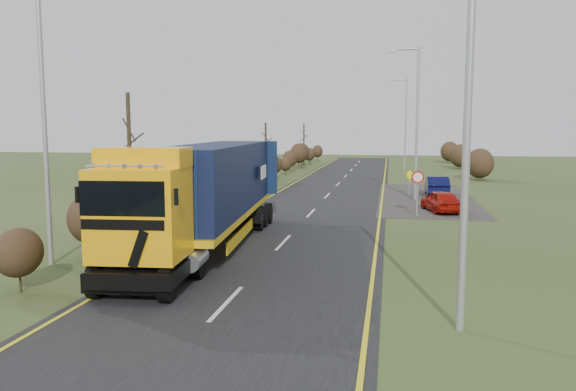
# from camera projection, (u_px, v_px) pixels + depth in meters

# --- Properties ---
(ground) EXTENTS (160.00, 160.00, 0.00)m
(ground) POSITION_uv_depth(u_px,v_px,m) (261.00, 267.00, 18.64)
(ground) COLOR #38471E
(ground) RESTS_ON ground
(road) EXTENTS (8.00, 120.00, 0.02)m
(road) POSITION_uv_depth(u_px,v_px,m) (305.00, 219.00, 28.41)
(road) COLOR black
(road) RESTS_ON ground
(layby) EXTENTS (6.00, 18.00, 0.02)m
(layby) POSITION_uv_depth(u_px,v_px,m) (425.00, 198.00, 37.02)
(layby) COLOR #312F2C
(layby) RESTS_ON ground
(lane_markings) EXTENTS (7.52, 116.00, 0.01)m
(lane_markings) POSITION_uv_depth(u_px,v_px,m) (305.00, 220.00, 28.11)
(lane_markings) COLOR #D2CD13
(lane_markings) RESTS_ON road
(hedgerow) EXTENTS (2.24, 102.04, 6.05)m
(hedgerow) POSITION_uv_depth(u_px,v_px,m) (177.00, 190.00, 27.22)
(hedgerow) COLOR black
(hedgerow) RESTS_ON ground
(lorry) EXTENTS (3.41, 14.74, 4.06)m
(lorry) POSITION_uv_depth(u_px,v_px,m) (209.00, 189.00, 21.23)
(lorry) COLOR black
(lorry) RESTS_ON ground
(car_red_hatchback) EXTENTS (2.25, 3.78, 1.21)m
(car_red_hatchback) POSITION_uv_depth(u_px,v_px,m) (441.00, 201.00, 30.84)
(car_red_hatchback) COLOR #A31008
(car_red_hatchback) RESTS_ON ground
(car_blue_sedan) EXTENTS (1.43, 4.06, 1.33)m
(car_blue_sedan) POSITION_uv_depth(u_px,v_px,m) (437.00, 186.00, 38.17)
(car_blue_sedan) COLOR black
(car_blue_sedan) RESTS_ON ground
(streetlight_near) EXTENTS (1.68, 0.18, 7.86)m
(streetlight_near) POSITION_uv_depth(u_px,v_px,m) (463.00, 142.00, 12.34)
(streetlight_near) COLOR #A0A2A5
(streetlight_near) RESTS_ON ground
(streetlight_mid) EXTENTS (2.05, 0.19, 9.68)m
(streetlight_mid) POSITION_uv_depth(u_px,v_px,m) (415.00, 116.00, 35.56)
(streetlight_mid) COLOR #A0A2A5
(streetlight_mid) RESTS_ON ground
(streetlight_far) EXTENTS (2.12, 0.20, 10.02)m
(streetlight_far) POSITION_uv_depth(u_px,v_px,m) (404.00, 119.00, 62.17)
(streetlight_far) COLOR #A0A2A5
(streetlight_far) RESTS_ON ground
(left_pole) EXTENTS (0.16, 0.16, 8.91)m
(left_pole) POSITION_uv_depth(u_px,v_px,m) (45.00, 132.00, 18.51)
(left_pole) COLOR #A0A2A5
(left_pole) RESTS_ON ground
(speed_sign) EXTENTS (0.66, 0.10, 2.38)m
(speed_sign) POSITION_uv_depth(u_px,v_px,m) (418.00, 185.00, 29.19)
(speed_sign) COLOR #A0A2A5
(speed_sign) RESTS_ON ground
(warning_board) EXTENTS (0.66, 0.11, 1.73)m
(warning_board) POSITION_uv_depth(u_px,v_px,m) (410.00, 180.00, 38.57)
(warning_board) COLOR #A0A2A5
(warning_board) RESTS_ON ground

